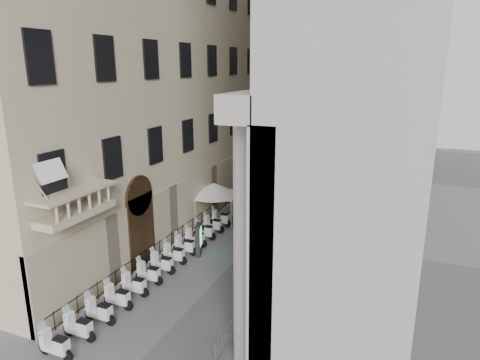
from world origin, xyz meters
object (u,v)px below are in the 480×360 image
object	(u,v)px
info_kiosk	(199,239)
pedestrian_b	(325,189)
security_tent	(219,192)
pedestrian_a	(293,204)
scooter_0	(57,358)
street_lamp	(238,152)

from	to	relation	value
info_kiosk	pedestrian_b	size ratio (longest dim) A/B	1.07
security_tent	pedestrian_a	size ratio (longest dim) A/B	2.28
scooter_0	security_tent	distance (m)	16.69
security_tent	pedestrian_b	bearing A→B (deg)	56.89
security_tent	street_lamp	world-z (taller)	street_lamp
street_lamp	scooter_0	bearing A→B (deg)	-91.46
street_lamp	pedestrian_b	distance (m)	9.30
pedestrian_a	pedestrian_b	size ratio (longest dim) A/B	0.87
info_kiosk	scooter_0	bearing A→B (deg)	-115.29
scooter_0	pedestrian_a	bearing A→B (deg)	-11.09
street_lamp	info_kiosk	world-z (taller)	street_lamp
info_kiosk	pedestrian_a	bearing A→B (deg)	49.56
scooter_0	street_lamp	distance (m)	20.57
street_lamp	info_kiosk	xyz separation A→B (m)	(1.03, -8.90, -3.93)
security_tent	pedestrian_a	distance (m)	6.54
scooter_0	pedestrian_b	xyz separation A→B (m)	(5.79, 25.82, 0.96)
info_kiosk	street_lamp	bearing A→B (deg)	75.51
security_tent	pedestrian_b	xyz separation A→B (m)	(6.08, 9.33, -1.62)
scooter_0	info_kiosk	distance (m)	11.14
scooter_0	pedestrian_a	xyz separation A→B (m)	(4.24, 20.86, 0.83)
pedestrian_a	pedestrian_b	distance (m)	5.19
info_kiosk	pedestrian_a	distance (m)	10.38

